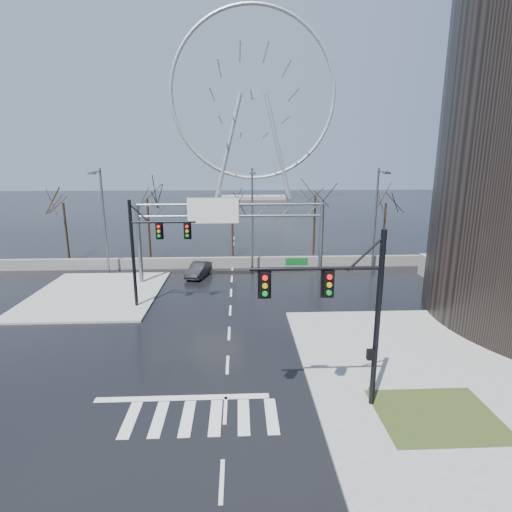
{
  "coord_description": "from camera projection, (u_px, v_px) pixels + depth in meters",
  "views": [
    {
      "loc": [
        0.66,
        -19.52,
        10.68
      ],
      "look_at": [
        1.91,
        8.33,
        4.0
      ],
      "focal_mm": 28.0,
      "sensor_mm": 36.0,
      "label": 1
    }
  ],
  "objects": [
    {
      "name": "streetlight_mid",
      "position": [
        252.0,
        213.0,
        37.78
      ],
      "size": [
        0.5,
        2.55,
        10.0
      ],
      "color": "slate",
      "rests_on": "ground"
    },
    {
      "name": "sign_gantry",
      "position": [
        226.0,
        225.0,
        34.73
      ],
      "size": [
        16.36,
        0.4,
        7.6
      ],
      "color": "slate",
      "rests_on": "ground"
    },
    {
      "name": "streetlight_left",
      "position": [
        102.0,
        213.0,
        37.17
      ],
      "size": [
        0.5,
        2.55,
        10.0
      ],
      "color": "slate",
      "rests_on": "ground"
    },
    {
      "name": "grass_strip",
      "position": [
        437.0,
        415.0,
        16.92
      ],
      "size": [
        5.0,
        4.0,
        0.02
      ],
      "primitive_type": "cube",
      "color": "#293C19",
      "rests_on": "sidewalk_near"
    },
    {
      "name": "tree_left",
      "position": [
        147.0,
        206.0,
        42.47
      ],
      "size": [
        3.75,
        3.75,
        7.5
      ],
      "color": "black",
      "rests_on": "ground"
    },
    {
      "name": "sidewalk_right_ext",
      "position": [
        396.0,
        343.0,
        23.78
      ],
      "size": [
        12.0,
        10.0,
        0.15
      ],
      "primitive_type": "cube",
      "color": "gray",
      "rests_on": "ground"
    },
    {
      "name": "tree_far_left",
      "position": [
        64.0,
        210.0,
        42.65
      ],
      "size": [
        3.5,
        3.5,
        7.0
      ],
      "color": "black",
      "rests_on": "ground"
    },
    {
      "name": "tree_right",
      "position": [
        315.0,
        203.0,
        43.2
      ],
      "size": [
        3.9,
        3.9,
        7.8
      ],
      "color": "black",
      "rests_on": "ground"
    },
    {
      "name": "ground",
      "position": [
        228.0,
        365.0,
        21.42
      ],
      "size": [
        260.0,
        260.0,
        0.0
      ],
      "primitive_type": "plane",
      "color": "black",
      "rests_on": "ground"
    },
    {
      "name": "barrier_wall",
      "position": [
        232.0,
        262.0,
        40.72
      ],
      "size": [
        52.0,
        0.5,
        1.1
      ],
      "primitive_type": "cube",
      "color": "slate",
      "rests_on": "ground"
    },
    {
      "name": "sidewalk_far",
      "position": [
        96.0,
        294.0,
        32.58
      ],
      "size": [
        10.0,
        12.0,
        0.15
      ],
      "primitive_type": "cube",
      "color": "gray",
      "rests_on": "ground"
    },
    {
      "name": "signal_mast_far",
      "position": [
        148.0,
        244.0,
        28.75
      ],
      "size": [
        4.72,
        0.41,
        8.0
      ],
      "color": "black",
      "rests_on": "ground"
    },
    {
      "name": "streetlight_right",
      "position": [
        377.0,
        212.0,
        38.31
      ],
      "size": [
        0.5,
        2.55,
        10.0
      ],
      "color": "slate",
      "rests_on": "ground"
    },
    {
      "name": "ferris_wheel",
      "position": [
        253.0,
        102.0,
        107.85
      ],
      "size": [
        45.0,
        6.0,
        50.91
      ],
      "color": "gray",
      "rests_on": "ground"
    },
    {
      "name": "tree_center",
      "position": [
        232.0,
        212.0,
        44.02
      ],
      "size": [
        3.25,
        3.25,
        6.5
      ],
      "color": "black",
      "rests_on": "ground"
    },
    {
      "name": "tree_far_right",
      "position": [
        385.0,
        209.0,
        44.22
      ],
      "size": [
        3.4,
        3.4,
        6.8
      ],
      "color": "black",
      "rests_on": "ground"
    },
    {
      "name": "car",
      "position": [
        199.0,
        270.0,
        37.65
      ],
      "size": [
        2.33,
        4.22,
        1.32
      ],
      "primitive_type": "imported",
      "rotation": [
        0.0,
        0.0,
        -0.25
      ],
      "color": "black",
      "rests_on": "ground"
    },
    {
      "name": "signal_mast_near",
      "position": [
        347.0,
        304.0,
        16.59
      ],
      "size": [
        5.52,
        0.41,
        8.0
      ],
      "color": "black",
      "rests_on": "ground"
    }
  ]
}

